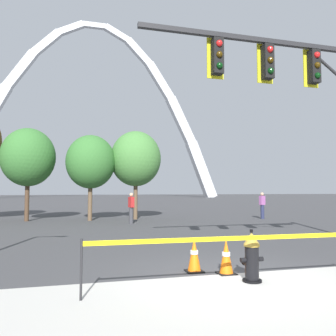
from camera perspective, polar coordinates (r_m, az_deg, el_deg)
ground_plane at (r=7.20m, az=9.96°, el=-17.63°), size 240.00×240.00×0.00m
fire_hydrant at (r=6.87m, az=13.83°, el=-14.29°), size 0.46×0.48×0.99m
caution_tape_barrier at (r=6.31m, az=11.85°, el=-13.42°), size 5.45×0.17×0.97m
traffic_cone_by_hydrant at (r=7.50m, az=4.42°, el=-14.31°), size 0.36×0.36×0.73m
traffic_cone_mid_sidewalk at (r=7.38m, az=9.72°, el=-14.44°), size 0.36×0.36×0.73m
traffic_signal_gantry at (r=10.39m, az=25.21°, el=11.50°), size 7.82×0.44×6.00m
monument_arch at (r=77.27m, az=-12.44°, el=8.34°), size 57.47×2.31×39.52m
tree_left_mid at (r=20.73m, az=-22.39°, el=1.65°), size 2.99×2.99×5.23m
tree_center_left at (r=20.01m, az=-12.83°, el=0.99°), size 2.80×2.80×4.89m
tree_center_right at (r=20.50m, az=-5.42°, el=1.53°), size 3.01×3.01×5.27m
pedestrian_walking_left at (r=21.46m, az=15.52°, el=-6.03°), size 0.38×0.29×1.59m
pedestrian_standing_center at (r=17.83m, az=-6.18°, el=-6.65°), size 0.29×0.38×1.59m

